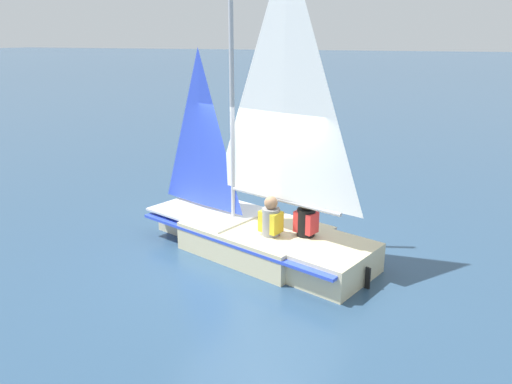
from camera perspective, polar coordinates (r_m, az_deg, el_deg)
The scene contains 4 objects.
ground_plane at distance 8.91m, azimuth 0.00°, elevation -6.72°, with size 260.00×260.00×0.00m, color #2D4C6B.
sailboat_main at distance 8.63m, azimuth 0.26°, elevation -2.78°, with size 4.44×2.91×5.13m.
sailor_helm at distance 8.25m, azimuth 1.69°, elevation -4.09°, with size 0.41×0.38×1.16m.
sailor_crew at distance 8.27m, azimuth 5.71°, elevation -4.04°, with size 0.41×0.38×1.16m.
Camera 1 is at (2.78, -7.64, 3.64)m, focal length 35.00 mm.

